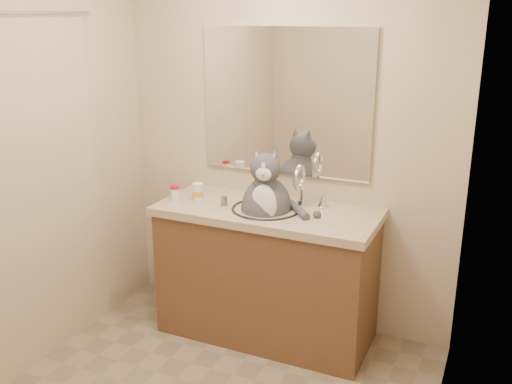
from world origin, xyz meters
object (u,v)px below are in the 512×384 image
pill_bottle_orange (198,192)px  grey_canister (224,201)px  cat (266,204)px  pill_bottle_redcap (175,193)px

pill_bottle_orange → grey_canister: size_ratio=1.85×
cat → grey_canister: 0.27m
pill_bottle_orange → grey_canister: (0.19, -0.02, -0.02)m
cat → pill_bottle_orange: bearing=166.6°
pill_bottle_redcap → grey_canister: bearing=5.1°
cat → pill_bottle_redcap: cat is taller
cat → pill_bottle_orange: size_ratio=5.37×
pill_bottle_redcap → pill_bottle_orange: bearing=20.1°
cat → grey_canister: (-0.27, -0.03, -0.00)m
cat → grey_canister: bearing=172.0°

